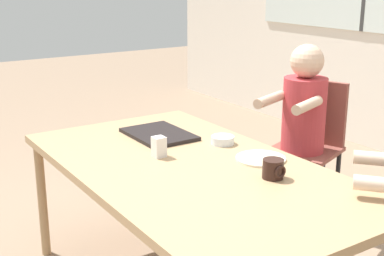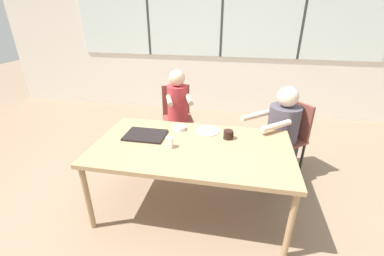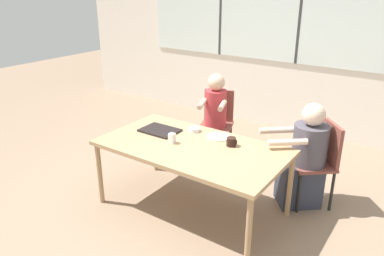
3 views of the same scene
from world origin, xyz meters
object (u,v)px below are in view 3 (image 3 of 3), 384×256
at_px(person_woman_green_shirt, 215,122).
at_px(bowl_white_shallow, 194,129).
at_px(chair_for_man_blue_shirt, 321,156).
at_px(coffee_mug, 231,142).
at_px(person_man_blue_shirt, 304,161).
at_px(milk_carton_small, 172,138).
at_px(chair_for_woman_green_shirt, 217,118).

relative_size(person_woman_green_shirt, bowl_white_shallow, 9.65).
distance_m(chair_for_man_blue_shirt, coffee_mug, 0.96).
xyz_separation_m(person_man_blue_shirt, milk_carton_small, (-1.06, -0.79, 0.27)).
xyz_separation_m(person_woman_green_shirt, person_man_blue_shirt, (1.27, -0.34, -0.04)).
bearing_deg(chair_for_man_blue_shirt, bowl_white_shallow, 74.07).
bearing_deg(coffee_mug, milk_carton_small, -152.29).
bearing_deg(chair_for_man_blue_shirt, chair_for_woman_green_shirt, 35.01).
relative_size(chair_for_woman_green_shirt, bowl_white_shallow, 7.47).
distance_m(coffee_mug, bowl_white_shallow, 0.51).
xyz_separation_m(chair_for_woman_green_shirt, chair_for_man_blue_shirt, (1.45, -0.38, 0.00)).
bearing_deg(bowl_white_shallow, person_man_blue_shirt, 21.88).
relative_size(milk_carton_small, bowl_white_shallow, 0.83).
bearing_deg(milk_carton_small, person_woman_green_shirt, 100.08).
relative_size(person_woman_green_shirt, person_man_blue_shirt, 1.04).
relative_size(chair_for_man_blue_shirt, bowl_white_shallow, 7.47).
bearing_deg(person_man_blue_shirt, chair_for_man_blue_shirt, -90.00).
bearing_deg(milk_carton_small, person_man_blue_shirt, 36.75).
height_order(person_woman_green_shirt, coffee_mug, person_woman_green_shirt).
relative_size(chair_for_man_blue_shirt, person_woman_green_shirt, 0.77).
bearing_deg(chair_for_woman_green_shirt, coffee_mug, 106.68).
distance_m(chair_for_woman_green_shirt, person_man_blue_shirt, 1.41).
relative_size(coffee_mug, milk_carton_small, 0.99).
distance_m(milk_carton_small, bowl_white_shallow, 0.37).
distance_m(person_man_blue_shirt, milk_carton_small, 1.36).
bearing_deg(coffee_mug, chair_for_man_blue_shirt, 42.91).
relative_size(coffee_mug, bowl_white_shallow, 0.83).
xyz_separation_m(chair_for_man_blue_shirt, milk_carton_small, (-1.20, -0.91, 0.23)).
xyz_separation_m(person_woman_green_shirt, milk_carton_small, (0.20, -1.14, 0.23)).
bearing_deg(bowl_white_shallow, coffee_mug, -11.67).
distance_m(chair_for_woman_green_shirt, person_woman_green_shirt, 0.16).
bearing_deg(person_woman_green_shirt, chair_for_man_blue_shirt, 150.35).
bearing_deg(coffee_mug, person_woman_green_shirt, 129.24).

